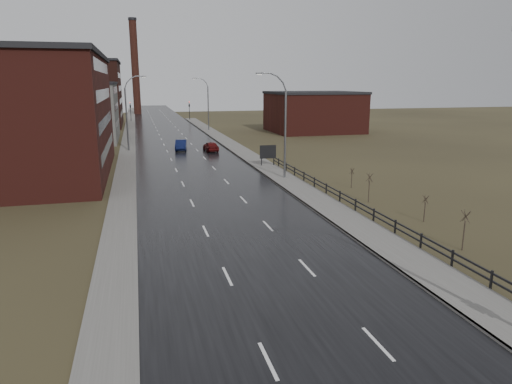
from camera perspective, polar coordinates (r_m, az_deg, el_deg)
road at (r=71.69m, az=-9.20°, el=5.10°), size 14.00×300.00×0.06m
sidewalk_right at (r=49.17m, az=3.73°, el=1.50°), size 3.20×180.00×0.18m
curb_right at (r=48.72m, az=2.03°, el=1.41°), size 0.16×180.00×0.18m
sidewalk_left at (r=71.40m, az=-15.79°, el=4.75°), size 2.40×260.00×0.12m
warehouse_near at (r=57.59m, az=-29.38°, el=8.28°), size 22.44×28.56×13.50m
warehouse_mid at (r=89.52m, az=-22.19°, el=9.30°), size 16.32×20.40×10.50m
warehouse_far at (r=119.80m, az=-22.92°, el=11.25°), size 26.52×24.48×15.50m
building_right at (r=99.90m, az=7.22°, el=9.93°), size 18.36×16.32×8.50m
smokestack at (r=160.73m, az=-14.88°, el=14.92°), size 2.70×2.70×30.70m
streetlight_right_mid at (r=49.22m, az=3.35°, el=8.29°), size 3.36×0.28×11.35m
streetlight_left at (r=72.79m, az=-15.66°, el=9.50°), size 3.36×0.28×11.35m
streetlight_right_far at (r=101.87m, az=-6.17°, el=10.92°), size 3.36×0.28×11.35m
guardrail at (r=34.85m, az=15.06°, el=-2.91°), size 0.10×53.05×1.10m
shrub_c at (r=31.35m, az=24.59°, el=-4.26°), size 0.61×0.65×2.59m
shrub_d at (r=36.70m, az=20.36°, el=-1.87°), size 0.49×0.52×2.06m
shrub_e at (r=41.19m, az=13.96°, el=0.63°), size 0.62×0.65×2.63m
shrub_f at (r=46.56m, az=11.88°, el=1.80°), size 0.48×0.51×2.03m
billboard at (r=57.22m, az=1.49°, el=4.97°), size 2.11×0.17×2.72m
traffic_light_left at (r=130.78m, az=-15.46°, el=10.52°), size 0.58×2.73×5.30m
traffic_light_right at (r=131.58m, az=-8.36°, el=10.88°), size 0.58×2.73×5.30m
car_near at (r=72.46m, az=-9.36°, el=5.79°), size 2.31×4.96×1.57m
car_far at (r=70.47m, az=-5.67°, el=5.66°), size 2.10×4.59×1.52m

